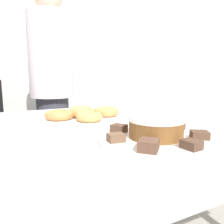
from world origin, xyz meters
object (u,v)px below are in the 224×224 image
(plate_cake, at_px, (156,139))
(napkin, at_px, (216,116))
(plate_donuts, at_px, (83,118))
(frosted_cake, at_px, (156,127))
(person_standing, at_px, (52,89))

(plate_cake, distance_m, napkin, 0.55)
(plate_donuts, relative_size, frosted_cake, 2.26)
(napkin, bearing_deg, plate_donuts, 159.45)
(plate_cake, bearing_deg, plate_donuts, 101.31)
(plate_donuts, height_order, napkin, plate_donuts)
(napkin, bearing_deg, plate_cake, -159.14)
(plate_cake, xyz_separation_m, plate_donuts, (-0.08, 0.42, 0.00))
(plate_cake, distance_m, frosted_cake, 0.04)
(person_standing, height_order, napkin, person_standing)
(person_standing, xyz_separation_m, plate_cake, (0.07, -1.17, -0.10))
(plate_cake, relative_size, plate_donuts, 0.94)
(person_standing, xyz_separation_m, frosted_cake, (0.07, -1.17, -0.06))
(person_standing, relative_size, frosted_cake, 9.56)
(person_standing, distance_m, plate_donuts, 0.76)
(person_standing, distance_m, frosted_cake, 1.18)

